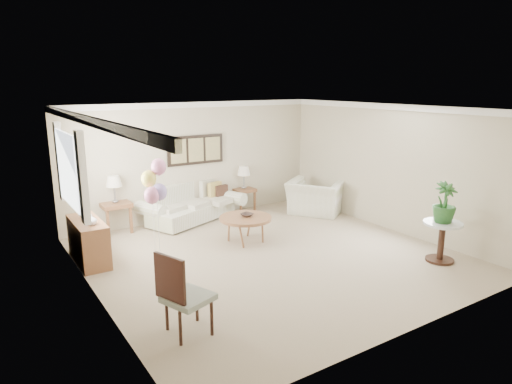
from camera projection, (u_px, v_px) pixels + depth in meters
ground_plane at (271, 256)px, 8.11m from camera, size 6.00×6.00×0.00m
room_shell at (263, 166)px, 7.75m from camera, size 6.04×6.04×2.60m
wall_art_triptych at (196, 150)px, 10.17m from camera, size 1.35×0.06×0.65m
sofa at (191, 206)px, 10.17m from camera, size 2.52×1.54×0.83m
end_table_left at (116, 207)px, 9.30m from camera, size 0.58×0.53×0.63m
end_table_right at (244, 192)px, 10.98m from camera, size 0.49×0.44×0.53m
lamp_left at (114, 182)px, 9.18m from camera, size 0.32×0.32×0.56m
lamp_right at (244, 171)px, 10.86m from camera, size 0.31×0.31×0.55m
coffee_table at (245, 219)px, 8.75m from camera, size 1.00×1.00×0.51m
decor_bowl at (247, 215)px, 8.76m from camera, size 0.29×0.29×0.06m
armchair at (315, 197)px, 10.70m from camera, size 1.54×1.58×0.78m
side_table at (442, 232)px, 7.78m from camera, size 0.65×0.65×0.70m
potted_plant at (444, 202)px, 7.66m from camera, size 0.48×0.48×0.69m
accent_chair at (182, 293)px, 5.48m from camera, size 0.66×0.66×1.05m
credenza at (88, 241)px, 7.79m from camera, size 0.46×1.20×0.74m
vase_white at (92, 220)px, 7.46m from camera, size 0.19×0.19×0.17m
vase_sage at (84, 212)px, 7.86m from camera, size 0.21×0.21×0.21m
balloon_cluster at (155, 184)px, 7.48m from camera, size 0.45×0.43×1.80m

